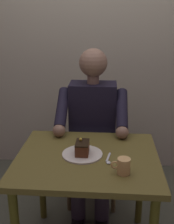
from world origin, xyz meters
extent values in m
cube|color=#BAAF99|center=(0.00, -1.28, 1.50)|extent=(6.40, 0.12, 3.00)
cube|color=brown|center=(0.00, 0.00, 0.70)|extent=(0.87, 0.75, 0.04)
cylinder|color=brown|center=(-0.37, -0.31, 0.35)|extent=(0.05, 0.05, 0.70)
cylinder|color=brown|center=(0.37, -0.31, 0.35)|extent=(0.05, 0.05, 0.70)
cube|color=brown|center=(0.00, -0.60, 0.45)|extent=(0.42, 0.42, 0.04)
cube|color=brown|center=(0.00, -0.79, 0.69)|extent=(0.38, 0.04, 0.45)
cylinder|color=brown|center=(-0.18, -0.42, 0.22)|extent=(0.04, 0.04, 0.45)
cylinder|color=brown|center=(0.18, -0.42, 0.22)|extent=(0.04, 0.04, 0.45)
cylinder|color=brown|center=(-0.18, -0.78, 0.22)|extent=(0.04, 0.04, 0.45)
cylinder|color=brown|center=(0.18, -0.78, 0.22)|extent=(0.04, 0.04, 0.45)
cube|color=black|center=(0.00, -0.58, 0.75)|extent=(0.36, 0.22, 0.57)
sphere|color=#8E6853|center=(0.00, -0.58, 1.19)|extent=(0.21, 0.21, 0.21)
cylinder|color=#8E6853|center=(0.00, -0.58, 1.07)|extent=(0.09, 0.09, 0.06)
cylinder|color=black|center=(-0.22, -0.44, 0.88)|extent=(0.08, 0.33, 0.26)
sphere|color=#8E6853|center=(-0.22, -0.28, 0.76)|extent=(0.09, 0.09, 0.09)
cylinder|color=black|center=(0.22, -0.44, 0.88)|extent=(0.08, 0.33, 0.26)
sphere|color=#8E6853|center=(0.22, -0.28, 0.76)|extent=(0.09, 0.09, 0.09)
cylinder|color=#352D39|center=(-0.09, -0.46, 0.45)|extent=(0.13, 0.38, 0.14)
cylinder|color=#352D39|center=(0.09, -0.46, 0.45)|extent=(0.13, 0.38, 0.14)
cylinder|color=#352D39|center=(-0.09, -0.28, 0.21)|extent=(0.11, 0.11, 0.43)
cylinder|color=#352D39|center=(0.09, -0.28, 0.21)|extent=(0.11, 0.11, 0.43)
cube|color=black|center=(0.09, -0.22, 0.03)|extent=(0.09, 0.22, 0.05)
cylinder|color=silver|center=(0.03, -0.01, 0.72)|extent=(0.25, 0.25, 0.01)
cube|color=#5C2F19|center=(0.03, -0.01, 0.76)|extent=(0.08, 0.12, 0.07)
cube|color=black|center=(0.03, -0.01, 0.80)|extent=(0.08, 0.12, 0.01)
sphere|color=gold|center=(0.04, -0.03, 0.81)|extent=(0.02, 0.02, 0.02)
cylinder|color=#E0AC69|center=(-0.21, 0.18, 0.76)|extent=(0.07, 0.07, 0.09)
torus|color=#E0AC69|center=(-0.16, 0.18, 0.77)|extent=(0.05, 0.01, 0.05)
cylinder|color=black|center=(-0.21, 0.18, 0.80)|extent=(0.06, 0.06, 0.01)
cube|color=silver|center=(-0.13, 0.01, 0.72)|extent=(0.03, 0.11, 0.01)
ellipsoid|color=silver|center=(-0.13, 0.08, 0.72)|extent=(0.03, 0.04, 0.01)
camera|label=1|loc=(-0.12, 1.58, 1.55)|focal=46.67mm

